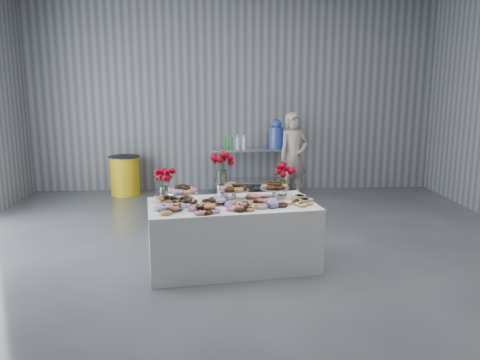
{
  "coord_description": "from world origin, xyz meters",
  "views": [
    {
      "loc": [
        -0.39,
        -4.9,
        2.07
      ],
      "look_at": [
        -0.07,
        0.83,
        0.92
      ],
      "focal_mm": 35.0,
      "sensor_mm": 36.0,
      "label": 1
    }
  ],
  "objects_px": {
    "display_table": "(232,235)",
    "person": "(293,157)",
    "water_jug": "(276,135)",
    "trash_barrel": "(125,175)",
    "prep_table": "(250,162)"
  },
  "relations": [
    {
      "from": "prep_table",
      "to": "person",
      "type": "xyz_separation_m",
      "value": [
        0.75,
        -0.57,
        0.19
      ]
    },
    {
      "from": "prep_table",
      "to": "trash_barrel",
      "type": "distance_m",
      "value": 2.45
    },
    {
      "from": "water_jug",
      "to": "trash_barrel",
      "type": "xyz_separation_m",
      "value": [
        -2.94,
        0.0,
        -0.77
      ]
    },
    {
      "from": "display_table",
      "to": "water_jug",
      "type": "xyz_separation_m",
      "value": [
        1.01,
        3.78,
        0.77
      ]
    },
    {
      "from": "water_jug",
      "to": "prep_table",
      "type": "bearing_deg",
      "value": 180.0
    },
    {
      "from": "display_table",
      "to": "person",
      "type": "height_order",
      "value": "person"
    },
    {
      "from": "display_table",
      "to": "trash_barrel",
      "type": "xyz_separation_m",
      "value": [
        -1.94,
        3.78,
        0.01
      ]
    },
    {
      "from": "display_table",
      "to": "prep_table",
      "type": "distance_m",
      "value": 3.83
    },
    {
      "from": "person",
      "to": "display_table",
      "type": "bearing_deg",
      "value": -132.87
    },
    {
      "from": "display_table",
      "to": "trash_barrel",
      "type": "relative_size",
      "value": 2.5
    },
    {
      "from": "prep_table",
      "to": "water_jug",
      "type": "bearing_deg",
      "value": -0.0
    },
    {
      "from": "display_table",
      "to": "trash_barrel",
      "type": "height_order",
      "value": "trash_barrel"
    },
    {
      "from": "prep_table",
      "to": "water_jug",
      "type": "relative_size",
      "value": 2.71
    },
    {
      "from": "display_table",
      "to": "prep_table",
      "type": "xyz_separation_m",
      "value": [
        0.51,
        3.78,
        0.24
      ]
    },
    {
      "from": "display_table",
      "to": "water_jug",
      "type": "relative_size",
      "value": 3.43
    }
  ]
}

